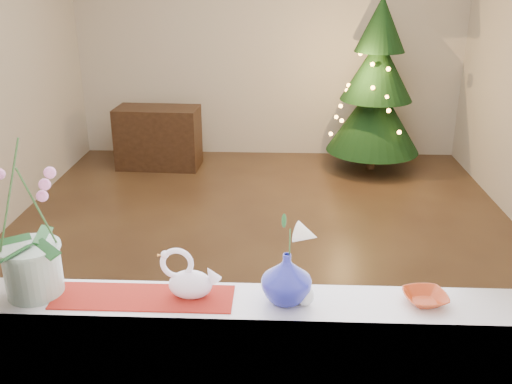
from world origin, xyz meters
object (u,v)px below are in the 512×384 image
orchid_pot (24,213)px  blue_vase (287,274)px  xmas_tree (377,86)px  swan (190,274)px  amber_dish (425,299)px  side_table (159,138)px  paperweight (304,296)px

orchid_pot → blue_vase: orchid_pot is taller
orchid_pot → xmas_tree: (1.99, 4.30, -0.32)m
orchid_pot → swan: 0.66m
swan → amber_dish: 0.91m
amber_dish → blue_vase: bearing=-179.0°
blue_vase → xmas_tree: (1.01, 4.32, -0.10)m
amber_dish → side_table: 4.73m
orchid_pot → amber_dish: size_ratio=4.90×
side_table → blue_vase: bearing=-68.9°
swan → side_table: 4.44m
swan → paperweight: size_ratio=3.09×
paperweight → xmas_tree: bearing=77.8°
blue_vase → paperweight: blue_vase is taller
swan → side_table: (-1.04, 4.27, -0.68)m
blue_vase → side_table: size_ratio=0.25×
paperweight → side_table: (-1.48, 4.30, -0.61)m
swan → blue_vase: (0.37, -0.01, 0.02)m
swan → paperweight: swan is taller
swan → blue_vase: bearing=19.7°
side_table → swan: bearing=-73.5°
amber_dish → side_table: amber_dish is taller
paperweight → xmas_tree: size_ratio=0.04×
xmas_tree → side_table: (-2.41, -0.03, -0.60)m
swan → xmas_tree: xmas_tree is taller
swan → xmas_tree: (1.38, 4.30, -0.08)m
orchid_pot → swan: size_ratio=2.95×
swan → amber_dish: bearing=21.6°
orchid_pot → blue_vase: (0.99, -0.01, -0.23)m
blue_vase → side_table: (-1.41, 4.28, -0.69)m
swan → orchid_pot: bearing=-158.1°
orchid_pot → amber_dish: bearing=-0.2°
xmas_tree → side_table: size_ratio=2.05×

